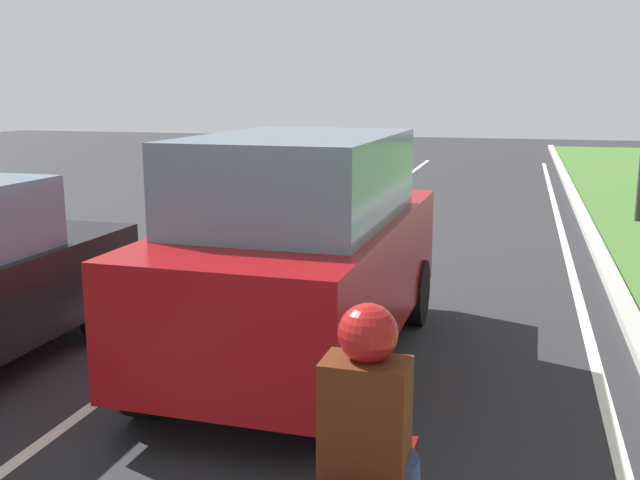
# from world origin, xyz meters

# --- Properties ---
(ground_plane) EXTENTS (60.00, 60.00, 0.00)m
(ground_plane) POSITION_xyz_m (0.00, 14.00, 0.00)
(ground_plane) COLOR #262628
(lane_line_center) EXTENTS (0.12, 32.00, 0.01)m
(lane_line_center) POSITION_xyz_m (-0.70, 14.00, 0.00)
(lane_line_center) COLOR silver
(lane_line_center) RESTS_ON ground
(lane_line_right_edge) EXTENTS (0.12, 32.00, 0.01)m
(lane_line_right_edge) POSITION_xyz_m (3.60, 14.00, 0.00)
(lane_line_right_edge) COLOR silver
(lane_line_right_edge) RESTS_ON ground
(curb_right) EXTENTS (0.24, 48.00, 0.12)m
(curb_right) POSITION_xyz_m (4.10, 14.00, 0.06)
(curb_right) COLOR #9E9B93
(curb_right) RESTS_ON ground
(car_suv_ahead) EXTENTS (2.04, 4.54, 2.28)m
(car_suv_ahead) POSITION_xyz_m (0.77, 8.34, 1.17)
(car_suv_ahead) COLOR maroon
(car_suv_ahead) RESTS_ON ground
(rider_person) EXTENTS (0.51, 0.41, 1.16)m
(rider_person) POSITION_xyz_m (2.14, 4.85, 1.19)
(rider_person) COLOR #4C1E0C
(rider_person) RESTS_ON ground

